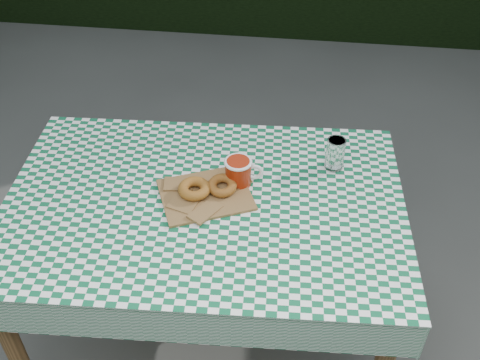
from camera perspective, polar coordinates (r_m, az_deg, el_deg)
name	(u,v)px	position (r m, az deg, el deg)	size (l,w,h in m)	color
table	(208,275)	(2.18, -3.21, -9.50)	(1.31, 0.87, 0.75)	#54381D
tablecloth	(204,202)	(1.90, -3.63, -2.19)	(1.33, 0.89, 0.01)	#0D5533
paper_bag	(206,194)	(1.91, -3.46, -1.41)	(0.29, 0.23, 0.02)	brown
bagel_front	(194,189)	(1.90, -4.58, -0.87)	(0.11, 0.11, 0.03)	#9B5B20
bagel_back	(222,186)	(1.91, -1.78, -0.56)	(0.10, 0.10, 0.03)	olive
coffee_mug	(238,172)	(1.93, -0.19, 0.77)	(0.18, 0.18, 0.10)	maroon
drinking_glass	(335,154)	(2.02, 9.48, 2.60)	(0.07, 0.07, 0.12)	white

